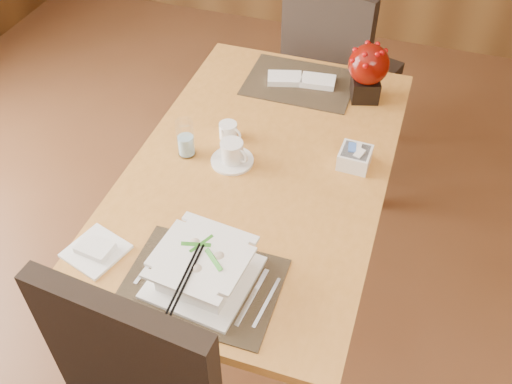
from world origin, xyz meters
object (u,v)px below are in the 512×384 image
(dining_table, at_px, (260,185))
(water_glass, at_px, (185,138))
(creamer_jug, at_px, (228,131))
(berry_decor, at_px, (368,69))
(sugar_caddy, at_px, (355,158))
(soup_setting, at_px, (202,268))
(coffee_cup, at_px, (232,154))
(far_chair, at_px, (335,65))
(bread_plate, at_px, (96,251))

(dining_table, relative_size, water_glass, 10.15)
(creamer_jug, bearing_deg, berry_decor, 62.53)
(creamer_jug, height_order, sugar_caddy, sugar_caddy)
(soup_setting, xyz_separation_m, coffee_cup, (-0.10, 0.52, -0.02))
(water_glass, xyz_separation_m, far_chair, (0.34, 1.04, -0.25))
(dining_table, bearing_deg, berry_decor, 62.37)
(dining_table, xyz_separation_m, bread_plate, (-0.36, -0.54, 0.10))
(creamer_jug, xyz_separation_m, far_chair, (0.23, 0.90, -0.20))
(dining_table, xyz_separation_m, water_glass, (-0.27, -0.02, 0.17))
(coffee_cup, bearing_deg, berry_decor, 55.02)
(berry_decor, relative_size, far_chair, 0.23)
(coffee_cup, relative_size, far_chair, 0.15)
(sugar_caddy, relative_size, bread_plate, 0.67)
(soup_setting, bearing_deg, creamer_jug, 110.28)
(berry_decor, xyz_separation_m, far_chair, (-0.21, 0.49, -0.31))
(sugar_caddy, bearing_deg, bread_plate, -136.14)
(soup_setting, bearing_deg, water_glass, 124.35)
(dining_table, relative_size, soup_setting, 4.77)
(dining_table, bearing_deg, soup_setting, -90.24)
(water_glass, relative_size, bread_plate, 0.91)
(water_glass, bearing_deg, creamer_jug, 51.09)
(water_glass, xyz_separation_m, berry_decor, (0.55, 0.55, 0.06))
(sugar_caddy, xyz_separation_m, far_chair, (-0.25, 0.90, -0.20))
(water_glass, bearing_deg, bread_plate, -99.19)
(dining_table, bearing_deg, bread_plate, -123.49)
(dining_table, height_order, bread_plate, bread_plate)
(bread_plate, xyz_separation_m, far_chair, (0.42, 1.55, -0.18))
(dining_table, height_order, coffee_cup, coffee_cup)
(creamer_jug, bearing_deg, coffee_cup, -44.98)
(dining_table, relative_size, berry_decor, 6.25)
(coffee_cup, distance_m, berry_decor, 0.67)
(soup_setting, relative_size, bread_plate, 1.94)
(far_chair, bearing_deg, coffee_cup, 97.96)
(water_glass, distance_m, far_chair, 1.12)
(sugar_caddy, height_order, far_chair, far_chair)
(dining_table, xyz_separation_m, far_chair, (0.07, 1.01, -0.08))
(sugar_caddy, xyz_separation_m, berry_decor, (-0.04, 0.42, 0.10))
(coffee_cup, bearing_deg, soup_setting, -79.23)
(creamer_jug, height_order, berry_decor, berry_decor)
(soup_setting, bearing_deg, berry_decor, 81.70)
(far_chair, bearing_deg, water_glass, 89.11)
(soup_setting, height_order, coffee_cup, soup_setting)
(water_glass, relative_size, creamer_jug, 1.69)
(creamer_jug, xyz_separation_m, bread_plate, (-0.19, -0.65, -0.03))
(coffee_cup, relative_size, sugar_caddy, 1.43)
(dining_table, height_order, soup_setting, soup_setting)
(water_glass, height_order, sugar_caddy, water_glass)
(creamer_jug, distance_m, far_chair, 0.95)
(water_glass, bearing_deg, soup_setting, -62.04)
(coffee_cup, relative_size, water_glass, 1.05)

